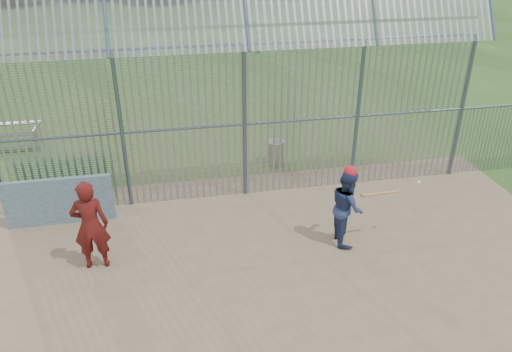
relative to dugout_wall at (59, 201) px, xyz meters
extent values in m
plane|color=#2D511E|center=(4.60, -2.90, -0.62)|extent=(120.00, 120.00, 0.00)
cube|color=#756047|center=(4.60, -3.40, -0.61)|extent=(14.00, 10.00, 0.02)
cube|color=#38566B|center=(0.00, 0.00, 0.00)|extent=(2.50, 0.12, 1.20)
imported|color=navy|center=(6.44, -2.01, 0.29)|extent=(0.75, 0.92, 1.78)
imported|color=maroon|center=(0.96, -1.88, 0.41)|extent=(0.74, 0.49, 2.02)
imported|color=gray|center=(8.07, 16.09, 0.06)|extent=(0.78, 0.77, 1.36)
sphere|color=red|center=(6.44, -2.01, 1.16)|extent=(0.28, 0.28, 0.28)
cylinder|color=#AA7F4C|center=(7.14, -2.16, 0.64)|extent=(0.85, 0.11, 0.07)
sphere|color=#AA7F4C|center=(6.71, -2.16, 0.64)|extent=(0.09, 0.09, 0.09)
sphere|color=white|center=(8.02, -2.13, 0.81)|extent=(0.09, 0.09, 0.09)
cylinder|color=gray|center=(5.79, 2.24, -0.27)|extent=(0.52, 0.52, 0.70)
cylinder|color=#9EA0A5|center=(5.79, 2.24, 0.10)|extent=(0.56, 0.56, 0.05)
sphere|color=#9EA0A5|center=(5.79, 2.24, 0.15)|extent=(0.10, 0.10, 0.10)
cube|color=gray|center=(-1.43, 4.99, -0.27)|extent=(0.06, 0.90, 0.70)
cylinder|color=#47566B|center=(1.60, 0.60, 1.38)|extent=(0.10, 0.10, 4.00)
cylinder|color=#47566B|center=(4.60, 0.60, 1.38)|extent=(0.10, 0.10, 4.00)
cylinder|color=#47566B|center=(7.60, 0.60, 1.38)|extent=(0.10, 0.10, 4.00)
cylinder|color=#47566B|center=(10.60, 0.60, 1.38)|extent=(0.10, 0.10, 4.00)
cylinder|color=#47566B|center=(4.60, 0.60, 3.38)|extent=(12.00, 0.07, 0.07)
cylinder|color=#47566B|center=(4.60, 0.60, 1.38)|extent=(12.00, 0.06, 0.06)
cube|color=gray|center=(4.60, 0.60, 1.38)|extent=(12.00, 0.02, 4.00)
cube|color=gray|center=(4.60, 0.23, 4.03)|extent=(12.00, 0.77, 1.31)
cylinder|color=#47566B|center=(10.60, 0.60, 0.38)|extent=(0.08, 0.08, 2.00)
camera|label=1|loc=(2.64, -10.95, 6.00)|focal=35.00mm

